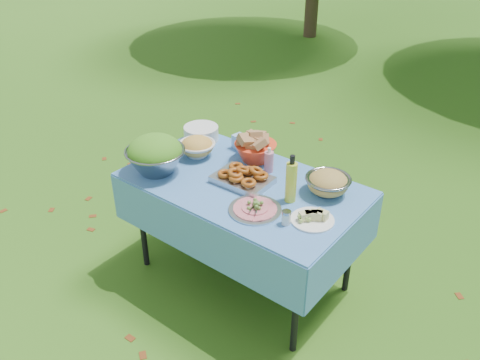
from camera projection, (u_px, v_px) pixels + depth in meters
name	position (u px, v px, depth m)	size (l,w,h in m)	color
ground	(243.00, 276.00, 3.52)	(80.00, 80.00, 0.00)	#1A3D0B
picnic_table	(243.00, 232.00, 3.33)	(1.46, 0.86, 0.76)	#84C1FF
salad_bowl	(155.00, 154.00, 3.18)	(0.38, 0.38, 0.25)	gray
pasta_bowl_white	(197.00, 146.00, 3.40)	(0.24, 0.24, 0.14)	white
plate_stack	(201.00, 133.00, 3.61)	(0.25, 0.25, 0.10)	white
wipes_box	(241.00, 142.00, 3.49)	(0.11, 0.08, 0.10)	#8CBBEE
sanitizer_bottle	(269.00, 160.00, 3.21)	(0.06, 0.06, 0.17)	#CE7992
bread_bowl	(255.00, 148.00, 3.33)	(0.28, 0.28, 0.19)	#F14221
pasta_bowl_steel	(328.00, 183.00, 2.99)	(0.27, 0.27, 0.14)	gray
fried_tray	(242.00, 177.00, 3.11)	(0.35, 0.25, 0.08)	#AAAAAF
charcuterie_platter	(255.00, 205.00, 2.85)	(0.30, 0.30, 0.07)	#BABCC1
oil_bottle	(291.00, 179.00, 2.88)	(0.07, 0.07, 0.30)	#C1D035
cheese_plate	(313.00, 216.00, 2.77)	(0.24, 0.24, 0.07)	white
shaker	(286.00, 217.00, 2.74)	(0.05, 0.05, 0.08)	silver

